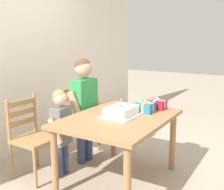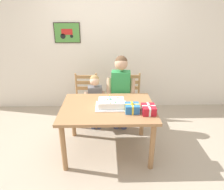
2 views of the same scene
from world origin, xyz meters
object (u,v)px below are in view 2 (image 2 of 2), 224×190
object	(u,v)px
chair_left	(86,99)
chair_right	(129,99)
dining_table	(108,113)
gift_box_red_large	(132,108)
birthday_cake	(111,104)
gift_box_beside_cake	(148,109)
child_younger	(95,97)
child_older	(121,86)

from	to	relation	value
chair_left	chair_right	bearing A→B (deg)	0.00
dining_table	chair_right	world-z (taller)	chair_right
gift_box_red_large	birthday_cake	bearing A→B (deg)	150.28
birthday_cake	gift_box_beside_cake	world-z (taller)	birthday_cake
dining_table	gift_box_beside_cake	distance (m)	0.60
chair_right	child_younger	bearing A→B (deg)	-156.63
dining_table	chair_right	bearing A→B (deg)	65.62
gift_box_beside_cake	child_younger	distance (m)	1.14
gift_box_red_large	gift_box_beside_cake	distance (m)	0.22
dining_table	child_older	world-z (taller)	child_older
dining_table	chair_left	world-z (taller)	chair_left
dining_table	birthday_cake	bearing A→B (deg)	-5.28
dining_table	gift_box_red_large	xyz separation A→B (m)	(0.33, -0.16, 0.15)
child_older	chair_right	bearing A→B (deg)	55.66
chair_left	child_older	world-z (taller)	child_older
gift_box_red_large	child_younger	world-z (taller)	child_younger
gift_box_red_large	chair_left	world-z (taller)	chair_left
gift_box_beside_cake	child_older	size ratio (longest dim) A/B	0.16
chair_right	child_younger	distance (m)	0.69
gift_box_red_large	child_younger	xyz separation A→B (m)	(-0.54, 0.79, -0.18)
chair_right	birthday_cake	bearing A→B (deg)	-111.56
gift_box_red_large	dining_table	bearing A→B (deg)	153.56
gift_box_red_large	gift_box_beside_cake	bearing A→B (deg)	-11.47
gift_box_beside_cake	chair_right	size ratio (longest dim) A/B	0.23
birthday_cake	chair_left	distance (m)	1.06
dining_table	chair_left	size ratio (longest dim) A/B	1.44
chair_left	child_younger	bearing A→B (deg)	-54.48
dining_table	gift_box_red_large	distance (m)	0.40
dining_table	gift_box_beside_cake	xyz separation A→B (m)	(0.54, -0.21, 0.15)
birthday_cake	gift_box_beside_cake	bearing A→B (deg)	-22.34
birthday_cake	gift_box_red_large	distance (m)	0.32
dining_table	chair_left	distance (m)	1.00
child_older	birthday_cake	bearing A→B (deg)	-105.27
gift_box_red_large	child_older	world-z (taller)	child_older
gift_box_red_large	child_older	distance (m)	0.80
chair_left	child_older	bearing A→B (deg)	-23.17
chair_left	chair_right	world-z (taller)	same
child_older	child_younger	world-z (taller)	child_older
gift_box_red_large	child_older	xyz separation A→B (m)	(-0.10, 0.79, 0.01)
chair_right	child_older	xyz separation A→B (m)	(-0.18, -0.27, 0.34)
birthday_cake	gift_box_red_large	size ratio (longest dim) A/B	2.31
birthday_cake	gift_box_red_large	bearing A→B (deg)	-29.72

